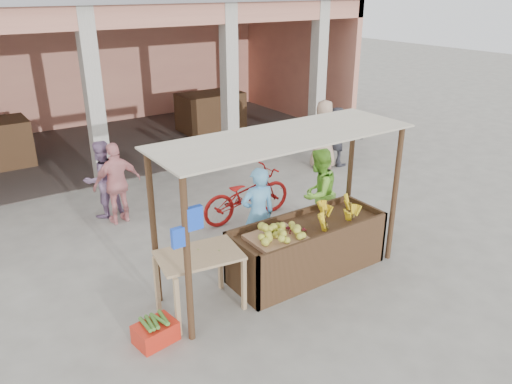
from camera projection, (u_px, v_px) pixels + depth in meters
ground at (282, 280)px, 7.99m from camera, size 60.00×60.00×0.00m
market_building at (92, 50)px, 13.80m from camera, size 14.40×6.40×4.20m
fruit_stall at (307, 250)px, 8.10m from camera, size 2.60×0.95×0.80m
stall_awning at (282, 163)px, 7.27m from camera, size 4.09×1.35×2.39m
banana_heap at (337, 213)px, 8.23m from camera, size 1.00×0.54×0.18m
melon_tray at (276, 234)px, 7.52m from camera, size 0.81×0.70×0.21m
berry_heap at (292, 229)px, 7.74m from camera, size 0.45×0.37×0.14m
side_table at (199, 263)px, 6.97m from camera, size 1.24×0.92×0.93m
papaya_pile at (199, 248)px, 6.88m from camera, size 0.65×0.37×0.19m
red_crate at (156, 333)px, 6.57m from camera, size 0.59×0.46×0.28m
plantain_bundle at (155, 321)px, 6.50m from camera, size 0.43×0.30×0.09m
produce_sacks at (238, 150)px, 13.26m from camera, size 1.05×0.79×0.64m
vendor_blue at (258, 212)px, 8.30m from camera, size 0.74×0.59×1.78m
vendor_green at (318, 191)px, 9.09m from camera, size 0.97×0.74×1.79m
motorcycle at (247, 194)px, 9.92m from camera, size 0.72×2.06×1.07m
shopper_b at (117, 181)px, 9.65m from camera, size 1.06×0.61×1.75m
shopper_c at (324, 131)px, 12.58m from camera, size 1.11×1.04×1.94m
shopper_d at (336, 135)px, 12.84m from camera, size 0.92×1.59×1.62m
shopper_f at (102, 176)px, 9.93m from camera, size 0.94×0.68×1.73m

